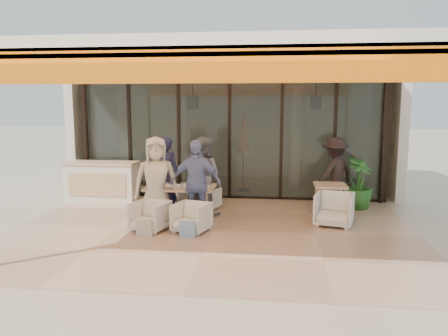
% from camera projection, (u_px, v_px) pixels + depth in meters
% --- Properties ---
extents(ground, '(70.00, 70.00, 0.00)m').
position_uv_depth(ground, '(214.00, 231.00, 8.73)').
color(ground, '#C6B293').
rests_on(ground, ground).
extents(terrace_floor, '(8.00, 6.00, 0.01)m').
position_uv_depth(terrace_floor, '(214.00, 231.00, 8.73)').
color(terrace_floor, tan).
rests_on(terrace_floor, ground).
extents(terrace_structure, '(8.00, 6.00, 3.40)m').
position_uv_depth(terrace_structure, '(211.00, 64.00, 7.98)').
color(terrace_structure, silver).
rests_on(terrace_structure, ground).
extents(glass_storefront, '(8.08, 0.10, 3.20)m').
position_uv_depth(glass_storefront, '(230.00, 139.00, 11.44)').
color(glass_storefront, '#9EADA3').
rests_on(glass_storefront, ground).
extents(interior_block, '(9.05, 3.62, 3.52)m').
position_uv_depth(interior_block, '(238.00, 113.00, 13.61)').
color(interior_block, silver).
rests_on(interior_block, ground).
extents(host_counter, '(1.85, 0.65, 1.04)m').
position_uv_depth(host_counter, '(102.00, 181.00, 11.28)').
color(host_counter, silver).
rests_on(host_counter, ground).
extents(dining_table, '(1.50, 0.90, 0.93)m').
position_uv_depth(dining_table, '(180.00, 189.00, 9.55)').
color(dining_table, '#E4BD8B').
rests_on(dining_table, ground).
extents(chair_far_left, '(0.67, 0.63, 0.64)m').
position_uv_depth(chair_far_left, '(172.00, 195.00, 10.58)').
color(chair_far_left, silver).
rests_on(chair_far_left, ground).
extents(chair_far_right, '(0.70, 0.68, 0.59)m').
position_uv_depth(chair_far_right, '(206.00, 197.00, 10.49)').
color(chair_far_right, silver).
rests_on(chair_far_right, ground).
extents(chair_near_left, '(0.80, 0.77, 0.67)m').
position_uv_depth(chair_near_left, '(150.00, 215.00, 8.71)').
color(chair_near_left, silver).
rests_on(chair_near_left, ground).
extents(chair_near_right, '(0.79, 0.76, 0.66)m').
position_uv_depth(chair_near_right, '(191.00, 216.00, 8.61)').
color(chair_near_right, silver).
rests_on(chair_near_right, ground).
extents(diner_navy, '(0.75, 0.59, 1.80)m').
position_uv_depth(diner_navy, '(167.00, 175.00, 10.00)').
color(diner_navy, '#1A1B39').
rests_on(diner_navy, ground).
extents(diner_grey, '(1.05, 0.94, 1.79)m').
position_uv_depth(diner_grey, '(203.00, 176.00, 9.90)').
color(diner_grey, slate).
rests_on(diner_grey, ground).
extents(diner_cream, '(1.05, 0.86, 1.86)m').
position_uv_depth(diner_cream, '(156.00, 181.00, 9.11)').
color(diner_cream, beige).
rests_on(diner_cream, ground).
extents(diner_periwinkle, '(1.07, 0.47, 1.81)m').
position_uv_depth(diner_periwinkle, '(196.00, 183.00, 9.02)').
color(diner_periwinkle, '#7285BE').
rests_on(diner_periwinkle, ground).
extents(tote_bag_cream, '(0.30, 0.10, 0.34)m').
position_uv_depth(tote_bag_cream, '(144.00, 228.00, 8.34)').
color(tote_bag_cream, silver).
rests_on(tote_bag_cream, ground).
extents(tote_bag_blue, '(0.30, 0.10, 0.34)m').
position_uv_depth(tote_bag_blue, '(187.00, 230.00, 8.25)').
color(tote_bag_blue, '#99BFD8').
rests_on(tote_bag_blue, ground).
extents(side_table, '(0.70, 0.70, 0.74)m').
position_uv_depth(side_table, '(330.00, 189.00, 9.75)').
color(side_table, '#E4BD8B').
rests_on(side_table, ground).
extents(side_chair, '(0.91, 0.87, 0.78)m').
position_uv_depth(side_chair, '(334.00, 208.00, 9.05)').
color(side_chair, silver).
rests_on(side_chair, ground).
extents(standing_woman, '(1.27, 1.22, 1.74)m').
position_uv_depth(standing_woman, '(335.00, 173.00, 10.53)').
color(standing_woman, black).
rests_on(standing_woman, ground).
extents(potted_palm, '(0.99, 0.99, 1.25)m').
position_uv_depth(potted_palm, '(358.00, 184.00, 10.45)').
color(potted_palm, '#1E5919').
rests_on(potted_palm, ground).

